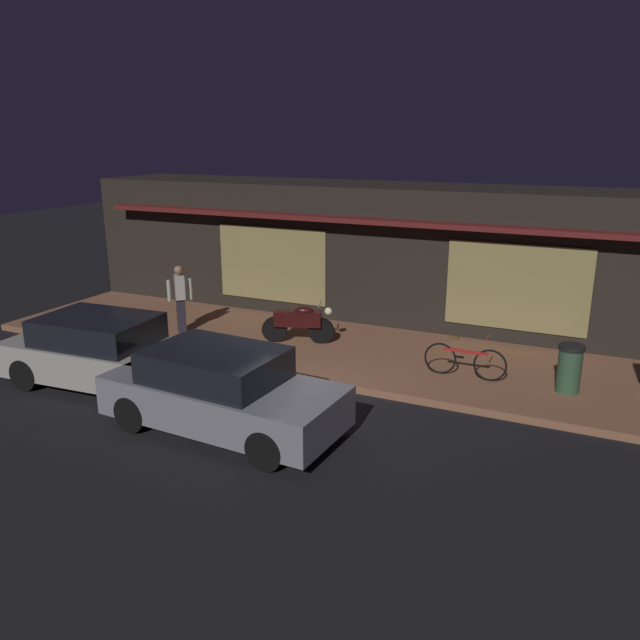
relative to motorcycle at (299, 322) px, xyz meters
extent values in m
plane|color=black|center=(1.36, -2.97, -0.65)|extent=(60.00, 60.00, 0.00)
cube|color=brown|center=(1.36, 0.03, -0.57)|extent=(18.00, 4.00, 0.15)
cube|color=black|center=(1.36, 3.43, 1.15)|extent=(18.00, 2.80, 3.60)
cube|color=olive|center=(-1.84, 2.01, 0.85)|extent=(3.20, 0.04, 2.00)
cube|color=olive|center=(4.56, 2.01, 0.85)|extent=(3.20, 0.04, 2.00)
cube|color=#591919|center=(1.36, 1.78, 2.20)|extent=(16.20, 0.50, 0.12)
cylinder|color=black|center=(-0.55, -0.20, -0.20)|extent=(0.61, 0.31, 0.60)
cylinder|color=black|center=(0.49, 0.17, -0.20)|extent=(0.61, 0.31, 0.60)
cube|color=black|center=(-0.03, -0.01, 0.08)|extent=(1.13, 0.63, 0.36)
ellipsoid|color=black|center=(0.11, 0.04, 0.28)|extent=(0.49, 0.37, 0.20)
sphere|color=#F9EDB7|center=(0.65, 0.23, 0.28)|extent=(0.18, 0.18, 0.18)
cylinder|color=gray|center=(0.46, 0.16, 0.45)|extent=(0.21, 0.53, 0.03)
torus|color=black|center=(3.52, -0.60, -0.17)|extent=(0.66, 0.05, 0.66)
torus|color=black|center=(4.52, -0.58, -0.17)|extent=(0.66, 0.05, 0.66)
cube|color=#A51E1E|center=(4.02, -0.59, 0.05)|extent=(0.90, 0.05, 0.06)
cube|color=brown|center=(3.77, -0.59, 0.32)|extent=(0.20, 0.08, 0.06)
cylinder|color=#A51E1E|center=(4.44, -0.58, 0.40)|extent=(0.03, 0.42, 0.02)
cube|color=#28232D|center=(-3.02, -0.48, -0.07)|extent=(0.34, 0.34, 0.85)
cube|color=#B2AD9E|center=(-3.02, -0.48, 0.64)|extent=(0.42, 0.43, 0.58)
sphere|color=#8C6647|center=(-3.02, -0.48, 1.06)|extent=(0.22, 0.22, 0.22)
cylinder|color=#B2AD9E|center=(-3.21, -0.66, 0.57)|extent=(0.13, 0.13, 0.52)
cylinder|color=#B2AD9E|center=(-2.83, -0.30, 0.57)|extent=(0.13, 0.13, 0.52)
cylinder|color=#2D4C33|center=(5.97, -0.49, -0.07)|extent=(0.44, 0.44, 0.85)
cylinder|color=black|center=(5.97, -0.49, 0.39)|extent=(0.48, 0.48, 0.08)
cylinder|color=black|center=(-1.16, -2.80, -0.33)|extent=(0.65, 0.26, 0.64)
cylinder|color=black|center=(-1.07, -4.36, -0.33)|extent=(0.65, 0.26, 0.64)
cylinder|color=black|center=(-3.86, -2.97, -0.33)|extent=(0.65, 0.26, 0.64)
cylinder|color=black|center=(-3.76, -4.52, -0.33)|extent=(0.65, 0.26, 0.64)
cube|color=#9E998E|center=(-2.46, -3.66, -0.10)|extent=(4.20, 2.01, 0.68)
cube|color=black|center=(-2.61, -3.67, 0.45)|extent=(2.29, 1.73, 0.64)
cylinder|color=black|center=(2.17, -3.67, -0.33)|extent=(0.65, 0.26, 0.64)
cylinder|color=black|center=(2.08, -5.22, -0.33)|extent=(0.65, 0.26, 0.64)
cylinder|color=black|center=(-0.53, -3.51, -0.33)|extent=(0.65, 0.26, 0.64)
cylinder|color=black|center=(-0.62, -5.07, -0.33)|extent=(0.65, 0.26, 0.64)
cube|color=slate|center=(0.78, -4.37, -0.10)|extent=(4.20, 2.00, 0.68)
cube|color=black|center=(0.63, -4.36, 0.45)|extent=(2.29, 1.73, 0.64)
camera|label=1|loc=(6.41, -12.60, 4.21)|focal=35.41mm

